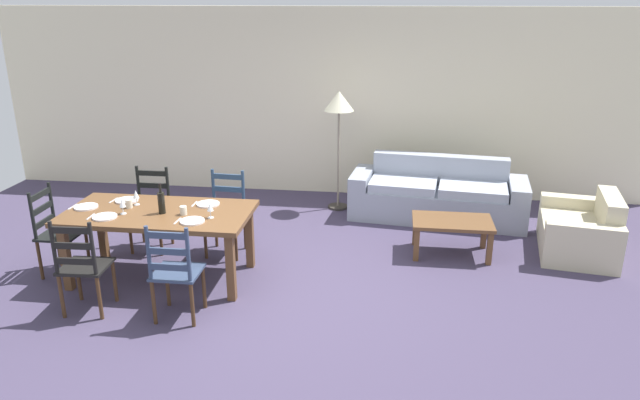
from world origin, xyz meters
TOP-DOWN VIEW (x-y plane):
  - ground_plane at (0.00, 0.00)m, footprint 9.60×9.60m
  - wall_far at (0.00, 3.30)m, footprint 9.60×0.16m
  - dining_table at (-1.23, 0.14)m, footprint 1.90×0.96m
  - dining_chair_near_left at (-1.67, -0.65)m, footprint 0.44×0.42m
  - dining_chair_near_right at (-0.78, -0.65)m, footprint 0.42×0.40m
  - dining_chair_far_left at (-1.65, 0.90)m, footprint 0.42×0.40m
  - dining_chair_far_right at (-0.74, 0.88)m, footprint 0.44×0.42m
  - dining_chair_head_west at (-2.37, 0.11)m, footprint 0.40×0.42m
  - dinner_plate_near_left at (-1.68, -0.11)m, footprint 0.24×0.24m
  - fork_near_left at (-1.83, -0.11)m, footprint 0.02×0.17m
  - dinner_plate_near_right at (-0.78, -0.11)m, footprint 0.24×0.24m
  - fork_near_right at (-0.93, -0.11)m, footprint 0.02×0.17m
  - dinner_plate_far_left at (-1.68, 0.39)m, footprint 0.24×0.24m
  - fork_far_left at (-1.83, 0.39)m, footprint 0.03×0.17m
  - dinner_plate_far_right at (-0.78, 0.39)m, footprint 0.24×0.24m
  - fork_far_right at (-0.93, 0.39)m, footprint 0.02×0.17m
  - dinner_plate_head_west at (-2.01, 0.14)m, footprint 0.24×0.24m
  - fork_head_west at (-2.16, 0.14)m, footprint 0.02×0.17m
  - wine_bottle at (-1.16, 0.09)m, footprint 0.07×0.07m
  - wine_glass_near_left at (-1.55, 0.02)m, footprint 0.06×0.06m
  - wine_glass_near_right at (-0.64, 0.02)m, footprint 0.06×0.06m
  - wine_glass_far_left at (-1.53, 0.29)m, footprint 0.06×0.06m
  - coffee_cup_primary at (-0.94, 0.07)m, footprint 0.07×0.07m
  - coffee_cup_secondary at (-1.57, 0.20)m, footprint 0.07×0.07m
  - couch at (1.74, 2.35)m, footprint 2.36×1.06m
  - coffee_table at (1.83, 1.14)m, footprint 0.90×0.56m
  - armchair_upholstered at (3.35, 1.38)m, footprint 0.98×1.27m
  - standing_lamp at (0.38, 2.54)m, footprint 0.40×0.40m

SIDE VIEW (x-z plane):
  - ground_plane at x=0.00m, z-range -0.02..0.00m
  - armchair_upholstered at x=3.35m, z-range -0.11..0.61m
  - couch at x=1.74m, z-range -0.11..0.69m
  - coffee_table at x=1.83m, z-range 0.15..0.57m
  - dining_chair_near_left at x=-1.67m, z-range 0.00..0.96m
  - dining_chair_near_right at x=-0.78m, z-range 0.00..0.96m
  - dining_chair_far_left at x=-1.65m, z-range 0.00..0.96m
  - dining_chair_far_right at x=-0.74m, z-range 0.00..0.96m
  - dining_chair_head_west at x=-2.37m, z-range 0.00..0.96m
  - dining_table at x=-1.23m, z-range 0.29..1.04m
  - fork_near_left at x=-1.83m, z-range 0.75..0.76m
  - fork_near_right at x=-0.93m, z-range 0.75..0.76m
  - fork_far_left at x=-1.83m, z-range 0.75..0.76m
  - fork_far_right at x=-0.93m, z-range 0.75..0.76m
  - fork_head_west at x=-2.16m, z-range 0.75..0.76m
  - dinner_plate_near_left at x=-1.68m, z-range 0.75..0.77m
  - dinner_plate_near_right at x=-0.78m, z-range 0.75..0.77m
  - dinner_plate_far_left at x=-1.68m, z-range 0.75..0.77m
  - dinner_plate_far_right at x=-0.78m, z-range 0.75..0.77m
  - dinner_plate_head_west at x=-2.01m, z-range 0.75..0.77m
  - coffee_cup_primary at x=-0.94m, z-range 0.75..0.84m
  - coffee_cup_secondary at x=-1.57m, z-range 0.75..0.84m
  - wine_glass_near_left at x=-1.55m, z-range 0.78..0.94m
  - wine_glass_near_right at x=-0.64m, z-range 0.78..0.94m
  - wine_glass_far_left at x=-1.53m, z-range 0.78..0.94m
  - wine_bottle at x=-1.16m, z-range 0.71..1.03m
  - wall_far at x=0.00m, z-range 0.00..2.70m
  - standing_lamp at x=0.38m, z-range 0.59..2.23m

